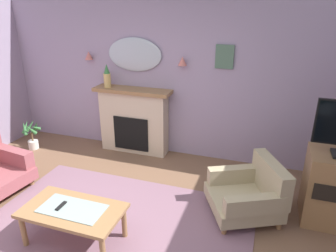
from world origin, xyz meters
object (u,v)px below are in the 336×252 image
(framed_picture, at_px, (225,57))
(fireplace, at_px, (134,121))
(wall_mirror, at_px, (134,55))
(armchair_by_coffee_table, at_px, (251,192))
(mantel_vase_centre, at_px, (107,77))
(potted_plant_small_fern, at_px, (32,135))
(coffee_table, at_px, (73,213))
(wall_sconce_left, at_px, (89,56))
(wall_sconce_right, at_px, (182,61))
(tv_remote, at_px, (61,206))

(framed_picture, bearing_deg, fireplace, -174.23)
(wall_mirror, relative_size, armchair_by_coffee_table, 0.88)
(fireplace, height_order, framed_picture, framed_picture)
(mantel_vase_centre, relative_size, potted_plant_small_fern, 0.73)
(wall_mirror, height_order, framed_picture, wall_mirror)
(wall_mirror, height_order, coffee_table, wall_mirror)
(armchair_by_coffee_table, bearing_deg, wall_sconce_left, 156.75)
(wall_sconce_right, relative_size, potted_plant_small_fern, 0.26)
(wall_sconce_left, bearing_deg, coffee_table, -64.08)
(wall_sconce_left, distance_m, framed_picture, 2.35)
(wall_mirror, bearing_deg, coffee_table, -82.38)
(fireplace, relative_size, wall_sconce_left, 9.71)
(fireplace, bearing_deg, wall_sconce_right, 6.16)
(wall_mirror, height_order, tv_remote, wall_mirror)
(fireplace, bearing_deg, wall_mirror, 90.00)
(fireplace, xyz_separation_m, armchair_by_coffee_table, (2.13, -1.19, -0.27))
(armchair_by_coffee_table, bearing_deg, wall_sconce_right, 135.05)
(framed_picture, xyz_separation_m, armchair_by_coffee_table, (0.63, -1.34, -1.44))
(framed_picture, bearing_deg, tv_remote, -117.50)
(wall_sconce_left, relative_size, armchair_by_coffee_table, 0.13)
(wall_sconce_left, distance_m, wall_sconce_right, 1.70)
(mantel_vase_centre, height_order, wall_sconce_right, wall_sconce_right)
(armchair_by_coffee_table, height_order, potted_plant_small_fern, armchair_by_coffee_table)
(mantel_vase_centre, height_order, armchair_by_coffee_table, mantel_vase_centre)
(coffee_table, relative_size, potted_plant_small_fern, 2.03)
(wall_sconce_left, height_order, tv_remote, wall_sconce_left)
(mantel_vase_centre, bearing_deg, tv_remote, -74.43)
(mantel_vase_centre, xyz_separation_m, wall_sconce_left, (-0.40, 0.12, 0.32))
(potted_plant_small_fern, bearing_deg, fireplace, 16.22)
(framed_picture, relative_size, potted_plant_small_fern, 0.66)
(wall_sconce_right, xyz_separation_m, tv_remote, (-0.65, -2.44, -1.21))
(wall_sconce_left, distance_m, coffee_table, 2.99)
(mantel_vase_centre, distance_m, wall_sconce_right, 1.34)
(tv_remote, bearing_deg, mantel_vase_centre, 105.57)
(armchair_by_coffee_table, bearing_deg, framed_picture, 115.31)
(fireplace, height_order, wall_sconce_left, wall_sconce_left)
(wall_sconce_left, relative_size, coffee_table, 0.13)
(framed_picture, height_order, tv_remote, framed_picture)
(tv_remote, bearing_deg, armchair_by_coffee_table, 30.90)
(mantel_vase_centre, relative_size, wall_sconce_right, 2.83)
(framed_picture, height_order, armchair_by_coffee_table, framed_picture)
(wall_mirror, bearing_deg, armchair_by_coffee_table, -31.97)
(wall_sconce_right, distance_m, potted_plant_small_fern, 3.06)
(fireplace, bearing_deg, armchair_by_coffee_table, -29.16)
(mantel_vase_centre, bearing_deg, wall_sconce_left, 163.30)
(wall_mirror, bearing_deg, wall_sconce_left, -176.63)
(coffee_table, bearing_deg, framed_picture, 64.88)
(wall_mirror, relative_size, wall_sconce_left, 6.86)
(potted_plant_small_fern, bearing_deg, coffee_table, -40.23)
(wall_mirror, bearing_deg, tv_remote, -85.47)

